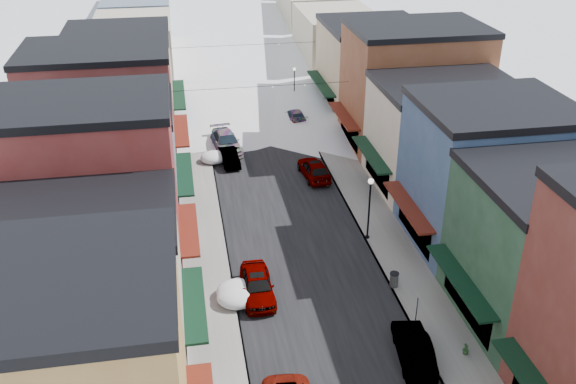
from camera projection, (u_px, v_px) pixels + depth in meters
name	position (u px, v px, depth m)	size (l,w,h in m)	color
road	(241.00, 84.00, 79.10)	(10.00, 160.00, 0.01)	black
sidewalk_left	(187.00, 87.00, 78.06)	(3.20, 160.00, 0.15)	gray
sidewalk_right	(293.00, 81.00, 80.08)	(3.20, 160.00, 0.15)	gray
curb_left	(200.00, 86.00, 78.30)	(0.10, 160.00, 0.15)	slate
curb_right	(281.00, 82.00, 79.84)	(0.10, 160.00, 0.15)	slate
bldg_l_cream	(84.00, 290.00, 33.38)	(11.30, 8.20, 9.50)	beige
bldg_l_brick_near	(86.00, 195.00, 39.60)	(12.30, 8.20, 12.50)	maroon
bldg_l_grayblue	(108.00, 163.00, 47.92)	(11.30, 9.20, 9.00)	slate
bldg_l_brick_far	(102.00, 110.00, 55.17)	(13.30, 9.20, 11.00)	maroon
bldg_l_tan	(121.00, 80.00, 64.29)	(11.30, 11.20, 10.00)	tan
bldg_r_green	(555.00, 249.00, 36.98)	(11.30, 9.20, 9.50)	#21442E
bldg_r_blue	(487.00, 174.00, 44.62)	(11.30, 9.20, 10.50)	#334E74
bldg_r_cream	(443.00, 135.00, 52.90)	(12.30, 9.20, 9.00)	beige
bldg_r_brick_far	(413.00, 86.00, 60.27)	(13.30, 9.20, 11.50)	brown
bldg_r_tan	(372.00, 67.00, 69.31)	(11.30, 11.20, 9.50)	tan
distant_blocks	(224.00, 13.00, 97.35)	(34.00, 55.00, 8.00)	gray
overhead_cables	(252.00, 64.00, 65.32)	(16.40, 15.04, 0.04)	black
car_silver_sedan	(257.00, 285.00, 40.45)	(1.96, 4.88, 1.66)	#9FA1A7
car_dark_hatch	(229.00, 157.00, 58.22)	(1.42, 4.08, 1.34)	black
car_silver_wagon	(226.00, 142.00, 60.97)	(2.32, 5.71, 1.66)	#9A9CA2
car_green_sedan	(414.00, 348.00, 35.34)	(1.67, 4.79, 1.58)	black
car_gray_suv	(314.00, 169.00, 55.63)	(1.99, 4.95, 1.69)	gray
car_black_sedan	(295.00, 116.00, 67.65)	(1.86, 4.57, 1.33)	black
car_lane_silver	(236.00, 93.00, 73.69)	(1.95, 4.84, 1.65)	gray
car_lane_white	(235.00, 50.00, 90.58)	(2.66, 5.78, 1.61)	white
parking_sign	(417.00, 310.00, 37.48)	(0.12, 0.26, 2.00)	black
trash_can	(394.00, 279.00, 41.30)	(0.59, 0.59, 1.00)	#55575A
streetlamp_near	(370.00, 201.00, 45.45)	(0.40, 0.40, 4.80)	black
streetlamp_far	(294.00, 81.00, 71.44)	(0.34, 0.34, 4.13)	black
planter_far	(466.00, 349.00, 35.70)	(0.36, 0.36, 0.65)	#2F5C2A
snow_pile_near	(237.00, 290.00, 40.48)	(2.64, 2.82, 1.12)	white
snow_pile_mid	(238.00, 296.00, 39.93)	(2.66, 2.83, 1.12)	white
snow_pile_far	(214.00, 157.00, 58.58)	(2.54, 2.76, 1.07)	white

